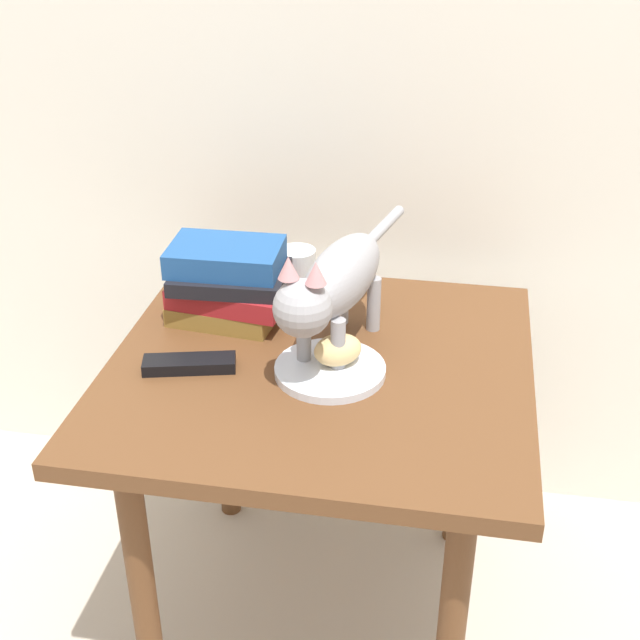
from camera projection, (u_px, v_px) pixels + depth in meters
ground_plane at (320, 608)px, 1.70m from camera, size 6.00×6.00×0.00m
side_table at (320, 403)px, 1.46m from camera, size 0.70×0.67×0.57m
plate at (330, 370)px, 1.39m from camera, size 0.18×0.18×0.01m
bread_roll at (338, 350)px, 1.38m from camera, size 0.10×0.09×0.05m
cat at (335, 283)px, 1.38m from camera, size 0.16×0.47×0.23m
book_stack at (228, 283)px, 1.52m from camera, size 0.22×0.16×0.14m
candle_jar at (297, 273)px, 1.63m from camera, size 0.07×0.07×0.08m
tv_remote at (189, 364)px, 1.40m from camera, size 0.16×0.08×0.02m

